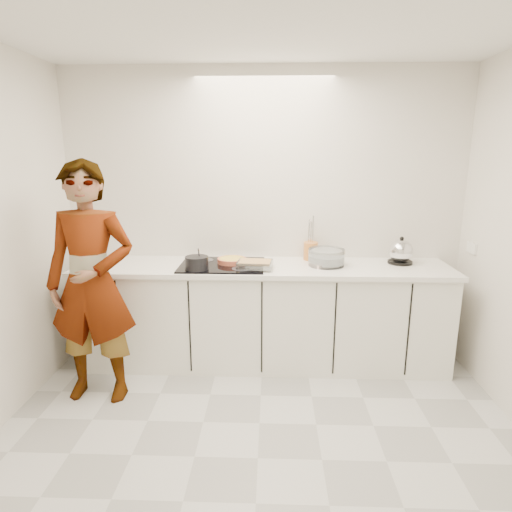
{
  "coord_description": "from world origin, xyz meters",
  "views": [
    {
      "loc": [
        0.07,
        -2.3,
        1.87
      ],
      "look_at": [
        -0.05,
        1.05,
        1.05
      ],
      "focal_mm": 30.0,
      "sensor_mm": 36.0,
      "label": 1
    }
  ],
  "objects_px": {
    "baking_dish": "(255,264)",
    "cook": "(92,284)",
    "mixing_bowl": "(326,258)",
    "kettle": "(401,252)",
    "utensil_crock": "(311,251)",
    "hob": "(222,265)",
    "saucepan": "(197,263)",
    "tart_dish": "(232,260)"
  },
  "relations": [
    {
      "from": "baking_dish",
      "to": "cook",
      "type": "height_order",
      "value": "cook"
    },
    {
      "from": "baking_dish",
      "to": "mixing_bowl",
      "type": "relative_size",
      "value": 0.82
    },
    {
      "from": "kettle",
      "to": "utensil_crock",
      "type": "height_order",
      "value": "kettle"
    },
    {
      "from": "hob",
      "to": "saucepan",
      "type": "bearing_deg",
      "value": -138.22
    },
    {
      "from": "mixing_bowl",
      "to": "saucepan",
      "type": "bearing_deg",
      "value": -168.85
    },
    {
      "from": "hob",
      "to": "utensil_crock",
      "type": "relative_size",
      "value": 4.44
    },
    {
      "from": "saucepan",
      "to": "utensil_crock",
      "type": "distance_m",
      "value": 1.06
    },
    {
      "from": "hob",
      "to": "cook",
      "type": "height_order",
      "value": "cook"
    },
    {
      "from": "cook",
      "to": "baking_dish",
      "type": "bearing_deg",
      "value": 21.98
    },
    {
      "from": "hob",
      "to": "mixing_bowl",
      "type": "height_order",
      "value": "mixing_bowl"
    },
    {
      "from": "utensil_crock",
      "to": "saucepan",
      "type": "bearing_deg",
      "value": -156.95
    },
    {
      "from": "tart_dish",
      "to": "kettle",
      "type": "height_order",
      "value": "kettle"
    },
    {
      "from": "hob",
      "to": "saucepan",
      "type": "relative_size",
      "value": 2.91
    },
    {
      "from": "mixing_bowl",
      "to": "tart_dish",
      "type": "bearing_deg",
      "value": 179.67
    },
    {
      "from": "utensil_crock",
      "to": "cook",
      "type": "distance_m",
      "value": 1.88
    },
    {
      "from": "hob",
      "to": "baking_dish",
      "type": "distance_m",
      "value": 0.31
    },
    {
      "from": "hob",
      "to": "tart_dish",
      "type": "height_order",
      "value": "tart_dish"
    },
    {
      "from": "baking_dish",
      "to": "utensil_crock",
      "type": "distance_m",
      "value": 0.6
    },
    {
      "from": "baking_dish",
      "to": "mixing_bowl",
      "type": "bearing_deg",
      "value": 13.03
    },
    {
      "from": "tart_dish",
      "to": "utensil_crock",
      "type": "relative_size",
      "value": 1.86
    },
    {
      "from": "cook",
      "to": "hob",
      "type": "bearing_deg",
      "value": 32.45
    },
    {
      "from": "kettle",
      "to": "mixing_bowl",
      "type": "bearing_deg",
      "value": -172.2
    },
    {
      "from": "saucepan",
      "to": "tart_dish",
      "type": "bearing_deg",
      "value": 39.19
    },
    {
      "from": "tart_dish",
      "to": "utensil_crock",
      "type": "xyz_separation_m",
      "value": [
        0.7,
        0.19,
        0.04
      ]
    },
    {
      "from": "baking_dish",
      "to": "utensil_crock",
      "type": "xyz_separation_m",
      "value": [
        0.49,
        0.34,
        0.04
      ]
    },
    {
      "from": "tart_dish",
      "to": "mixing_bowl",
      "type": "relative_size",
      "value": 0.8
    },
    {
      "from": "tart_dish",
      "to": "kettle",
      "type": "relative_size",
      "value": 1.25
    },
    {
      "from": "tart_dish",
      "to": "cook",
      "type": "relative_size",
      "value": 0.17
    },
    {
      "from": "tart_dish",
      "to": "saucepan",
      "type": "relative_size",
      "value": 1.22
    },
    {
      "from": "saucepan",
      "to": "kettle",
      "type": "xyz_separation_m",
      "value": [
        1.75,
        0.31,
        0.03
      ]
    },
    {
      "from": "tart_dish",
      "to": "mixing_bowl",
      "type": "bearing_deg",
      "value": -0.33
    },
    {
      "from": "tart_dish",
      "to": "cook",
      "type": "xyz_separation_m",
      "value": [
        -0.99,
        -0.62,
        -0.03
      ]
    },
    {
      "from": "tart_dish",
      "to": "baking_dish",
      "type": "distance_m",
      "value": 0.25
    },
    {
      "from": "hob",
      "to": "mixing_bowl",
      "type": "distance_m",
      "value": 0.9
    },
    {
      "from": "tart_dish",
      "to": "mixing_bowl",
      "type": "height_order",
      "value": "mixing_bowl"
    },
    {
      "from": "tart_dish",
      "to": "baking_dish",
      "type": "xyz_separation_m",
      "value": [
        0.21,
        -0.15,
        0.01
      ]
    },
    {
      "from": "hob",
      "to": "baking_dish",
      "type": "bearing_deg",
      "value": -18.67
    },
    {
      "from": "tart_dish",
      "to": "utensil_crock",
      "type": "bearing_deg",
      "value": 15.43
    },
    {
      "from": "hob",
      "to": "utensil_crock",
      "type": "xyz_separation_m",
      "value": [
        0.78,
        0.24,
        0.07
      ]
    },
    {
      "from": "mixing_bowl",
      "to": "utensil_crock",
      "type": "xyz_separation_m",
      "value": [
        -0.12,
        0.2,
        0.01
      ]
    },
    {
      "from": "saucepan",
      "to": "kettle",
      "type": "height_order",
      "value": "kettle"
    },
    {
      "from": "hob",
      "to": "utensil_crock",
      "type": "distance_m",
      "value": 0.82
    }
  ]
}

